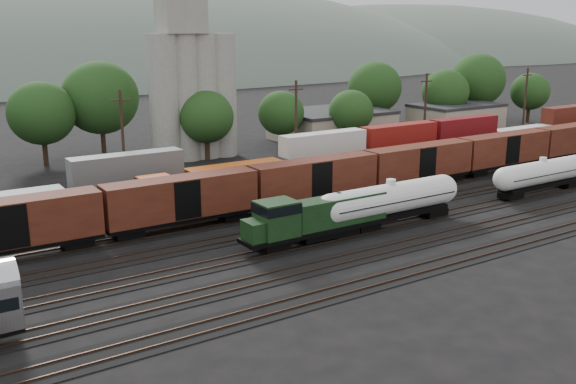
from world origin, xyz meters
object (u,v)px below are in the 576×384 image
green_locomotive (314,218)px  grain_silo (192,82)px  orange_locomotive (193,191)px  tank_car_a (390,200)px

green_locomotive → grain_silo: size_ratio=0.55×
orange_locomotive → grain_silo: grain_silo is taller
green_locomotive → orange_locomotive: (-4.88, 15.00, -0.08)m
grain_silo → green_locomotive: bearing=-100.1°
green_locomotive → grain_silo: (7.29, 41.00, 8.84)m
tank_car_a → orange_locomotive: (-13.90, 15.00, -0.33)m
tank_car_a → grain_silo: (-1.73, 41.00, 8.60)m
orange_locomotive → grain_silo: (12.17, 26.00, 8.92)m
tank_car_a → green_locomotive: bearing=180.0°
tank_car_a → grain_silo: size_ratio=0.59×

